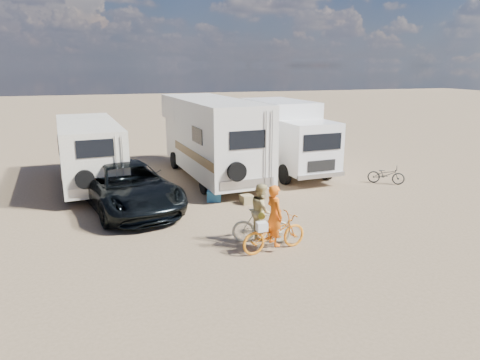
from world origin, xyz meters
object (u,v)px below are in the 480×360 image
object	(u,v)px
rv_main	(212,139)
rider_woman	(262,217)
bike_woman	(261,226)
bike_parked	(386,175)
box_truck	(287,138)
dark_suv	(128,186)
cooler	(214,196)
crate	(247,199)
rv_left	(90,154)
rider_man	(274,221)
bike_man	(274,233)

from	to	relation	value
rv_main	rider_woman	distance (m)	7.87
bike_woman	bike_parked	xyz separation A→B (m)	(7.36, 4.44, -0.11)
box_truck	dark_suv	xyz separation A→B (m)	(-7.49, -3.22, -0.85)
cooler	box_truck	bearing A→B (deg)	55.61
bike_parked	bike_woman	bearing A→B (deg)	157.65
box_truck	crate	xyz separation A→B (m)	(-3.34, -4.01, -1.50)
dark_suv	bike_parked	bearing A→B (deg)	-12.41
bike_parked	crate	size ratio (longest dim) A/B	3.76
rv_left	rider_man	xyz separation A→B (m)	(4.76, -8.62, -0.50)
dark_suv	bike_woman	xyz separation A→B (m)	(3.37, -4.38, -0.30)
bike_man	rv_main	bearing A→B (deg)	-12.47
box_truck	dark_suv	bearing A→B (deg)	-160.19
rv_left	rider_man	bearing A→B (deg)	-65.73
rv_left	rider_woman	size ratio (longest dim) A/B	4.31
cooler	rv_left	bearing A→B (deg)	157.32
rv_main	box_truck	size ratio (longest dim) A/B	1.31
rv_left	dark_suv	xyz separation A→B (m)	(1.26, -3.62, -0.53)
box_truck	bike_woman	size ratio (longest dim) A/B	3.63
bike_parked	cooler	size ratio (longest dim) A/B	2.98
box_truck	bike_man	world-z (taller)	box_truck
bike_parked	cooler	world-z (taller)	bike_parked
bike_parked	bike_man	bearing A→B (deg)	161.57
bike_man	crate	xyz separation A→B (m)	(0.64, 4.21, -0.35)
rv_main	crate	size ratio (longest dim) A/B	19.89
bike_parked	dark_suv	bearing A→B (deg)	126.88
rv_left	rider_man	distance (m)	9.86
dark_suv	cooler	xyz separation A→B (m)	(3.09, -0.14, -0.60)
rv_main	bike_woman	size ratio (longest dim) A/B	4.77
dark_suv	rv_main	bearing A→B (deg)	28.25
bike_woman	bike_parked	size ratio (longest dim) A/B	1.11
rv_main	rider_woman	world-z (taller)	rv_main
box_truck	bike_man	size ratio (longest dim) A/B	3.17
bike_man	rv_left	bearing A→B (deg)	19.33
dark_suv	bike_woman	world-z (taller)	dark_suv
rv_main	crate	bearing A→B (deg)	-91.43
bike_man	bike_woman	size ratio (longest dim) A/B	1.15
dark_suv	crate	bearing A→B (deg)	-23.53
rider_woman	bike_man	bearing A→B (deg)	-148.14
rv_left	crate	distance (m)	7.07
bike_woman	cooler	size ratio (longest dim) A/B	3.30
rv_main	bike_man	size ratio (longest dim) A/B	4.16
rider_man	cooler	world-z (taller)	rider_man
bike_man	rider_man	xyz separation A→B (m)	(0.00, 0.00, 0.33)
rv_left	bike_man	size ratio (longest dim) A/B	3.48
rv_left	crate	bearing A→B (deg)	-43.84
rv_main	rv_left	xyz separation A→B (m)	(-5.19, 0.20, -0.41)
rider_man	rider_woman	distance (m)	0.64
rider_man	bike_parked	world-z (taller)	rider_man
dark_suv	bike_man	distance (m)	6.12
rider_woman	bike_parked	bearing A→B (deg)	-38.73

